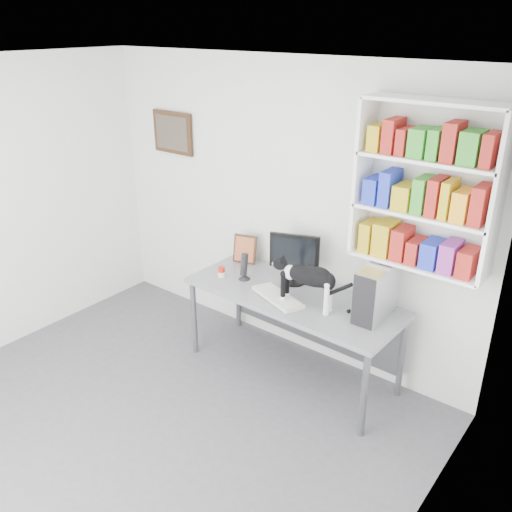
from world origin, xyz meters
name	(u,v)px	position (x,y,z in m)	size (l,w,h in m)	color
room	(99,287)	(0.00, 0.00, 1.35)	(4.01, 4.01, 2.70)	#5B5B61
bookshelf	(425,187)	(1.40, 1.85, 1.85)	(1.03, 0.28, 1.24)	white
wall_art	(173,133)	(-1.30, 1.97, 1.90)	(0.52, 0.04, 0.42)	#472B16
desk	(292,334)	(0.47, 1.57, 0.40)	(1.91, 0.74, 0.80)	gray
monitor	(294,258)	(0.35, 1.77, 1.03)	(0.44, 0.21, 0.47)	black
keyboard	(278,297)	(0.42, 1.43, 0.81)	(0.51, 0.19, 0.04)	beige
pc_tower	(376,292)	(1.19, 1.67, 1.01)	(0.19, 0.43, 0.43)	#B3B4B8
speaker	(244,266)	(-0.04, 1.55, 0.92)	(0.11, 0.11, 0.26)	black
leaning_print	(245,249)	(-0.27, 1.84, 0.94)	(0.23, 0.09, 0.28)	#472B16
soup_can	(222,272)	(-0.24, 1.46, 0.84)	(0.06, 0.06, 0.09)	red
cat	(308,286)	(0.69, 1.46, 0.99)	(0.62, 0.17, 0.39)	black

